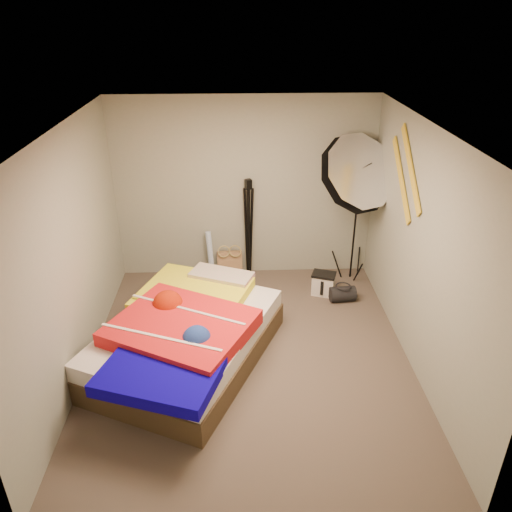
{
  "coord_description": "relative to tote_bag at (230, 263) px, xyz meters",
  "views": [
    {
      "loc": [
        -0.1,
        -4.41,
        3.51
      ],
      "look_at": [
        0.1,
        0.6,
        0.95
      ],
      "focal_mm": 35.0,
      "sensor_mm": 36.0,
      "label": 1
    }
  ],
  "objects": [
    {
      "name": "camera_tripod",
      "position": [
        0.27,
        -0.02,
        0.65
      ],
      "size": [
        0.1,
        0.1,
        1.43
      ],
      "color": "black",
      "rests_on": "floor"
    },
    {
      "name": "wall_front",
      "position": [
        0.22,
        -3.9,
        1.07
      ],
      "size": [
        3.5,
        0.0,
        3.5
      ],
      "primitive_type": "plane",
      "rotation": [
        -1.57,
        0.0,
        0.0
      ],
      "color": "gray",
      "rests_on": "floor"
    },
    {
      "name": "bed",
      "position": [
        -0.45,
        -1.91,
        0.14
      ],
      "size": [
        2.22,
        2.64,
        0.62
      ],
      "color": "#483724",
      "rests_on": "floor"
    },
    {
      "name": "wall_stripe_lower",
      "position": [
        1.95,
        -1.05,
        1.57
      ],
      "size": [
        0.02,
        0.91,
        0.78
      ],
      "primitive_type": "cube",
      "rotation": [
        0.7,
        0.0,
        0.0
      ],
      "color": "gold",
      "rests_on": "wall_right"
    },
    {
      "name": "wall_left",
      "position": [
        -1.53,
        -1.9,
        1.07
      ],
      "size": [
        0.0,
        4.0,
        4.0
      ],
      "primitive_type": "plane",
      "rotation": [
        1.57,
        0.0,
        1.57
      ],
      "color": "gray",
      "rests_on": "floor"
    },
    {
      "name": "floor",
      "position": [
        0.22,
        -1.9,
        -0.18
      ],
      "size": [
        4.0,
        4.0,
        0.0
      ],
      "primitive_type": "plane",
      "color": "brown",
      "rests_on": "ground"
    },
    {
      "name": "photo_umbrella",
      "position": [
        1.61,
        -0.33,
        1.4
      ],
      "size": [
        1.11,
        1.1,
        2.19
      ],
      "color": "black",
      "rests_on": "floor"
    },
    {
      "name": "wall_stripe_upper",
      "position": [
        1.95,
        -1.3,
        1.77
      ],
      "size": [
        0.02,
        0.91,
        0.78
      ],
      "primitive_type": "cube",
      "rotation": [
        0.7,
        0.0,
        0.0
      ],
      "color": "gold",
      "rests_on": "wall_right"
    },
    {
      "name": "wall_back",
      "position": [
        0.22,
        0.1,
        1.07
      ],
      "size": [
        3.5,
        0.0,
        3.5
      ],
      "primitive_type": "plane",
      "rotation": [
        1.57,
        0.0,
        0.0
      ],
      "color": "gray",
      "rests_on": "floor"
    },
    {
      "name": "tote_bag",
      "position": [
        0.0,
        0.0,
        0.0
      ],
      "size": [
        0.36,
        0.16,
        0.36
      ],
      "primitive_type": "cube",
      "rotation": [
        -0.14,
        0.0,
        0.03
      ],
      "color": "tan",
      "rests_on": "floor"
    },
    {
      "name": "wall_right",
      "position": [
        1.97,
        -1.9,
        1.07
      ],
      "size": [
        0.0,
        4.0,
        4.0
      ],
      "primitive_type": "plane",
      "rotation": [
        1.57,
        0.0,
        -1.57
      ],
      "color": "gray",
      "rests_on": "floor"
    },
    {
      "name": "duffel_bag",
      "position": [
        1.48,
        -0.78,
        -0.07
      ],
      "size": [
        0.35,
        0.23,
        0.2
      ],
      "primitive_type": "cylinder",
      "rotation": [
        0.0,
        1.57,
        0.09
      ],
      "color": "black",
      "rests_on": "floor"
    },
    {
      "name": "camera_case",
      "position": [
        1.25,
        -0.59,
        -0.03
      ],
      "size": [
        0.34,
        0.29,
        0.28
      ],
      "primitive_type": "cube",
      "rotation": [
        0.0,
        0.0,
        -0.34
      ],
      "color": "silver",
      "rests_on": "floor"
    },
    {
      "name": "wrapping_roll",
      "position": [
        -0.27,
        -0.06,
        0.17
      ],
      "size": [
        0.15,
        0.21,
        0.69
      ],
      "primitive_type": "cylinder",
      "rotation": [
        -0.17,
        0.0,
        0.4
      ],
      "color": "#6592CF",
      "rests_on": "floor"
    },
    {
      "name": "ceiling",
      "position": [
        0.22,
        -1.9,
        2.32
      ],
      "size": [
        4.0,
        4.0,
        0.0
      ],
      "primitive_type": "plane",
      "rotation": [
        3.14,
        0.0,
        0.0
      ],
      "color": "silver",
      "rests_on": "wall_back"
    }
  ]
}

